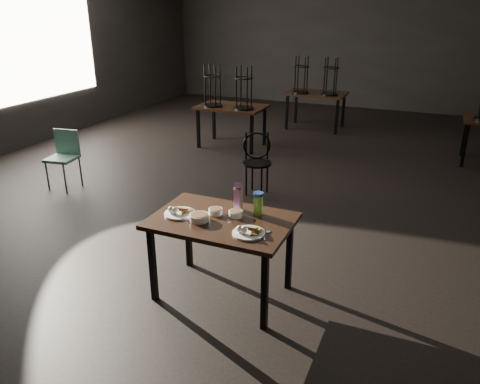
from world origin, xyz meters
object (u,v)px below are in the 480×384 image
at_px(main_table, 222,227).
at_px(bentwood_chair, 257,158).
at_px(school_chair, 64,153).
at_px(juice_carton, 238,197).
at_px(water_bottle, 258,203).

bearing_deg(main_table, bentwood_chair, 104.24).
relative_size(bentwood_chair, school_chair, 1.02).
bearing_deg(school_chair, juice_carton, -31.09).
distance_m(juice_carton, bentwood_chair, 2.33).
height_order(juice_carton, water_bottle, juice_carton).
bearing_deg(main_table, juice_carton, 76.45).
height_order(water_bottle, school_chair, water_bottle).
height_order(main_table, bentwood_chair, bentwood_chair).
bearing_deg(school_chair, bentwood_chair, 9.69).
height_order(water_bottle, bentwood_chair, water_bottle).
xyz_separation_m(water_bottle, school_chair, (-3.46, 1.35, -0.36)).
bearing_deg(bentwood_chair, water_bottle, -91.69).
bearing_deg(water_bottle, bentwood_chair, 111.41).
bearing_deg(juice_carton, main_table, -103.55).
bearing_deg(water_bottle, school_chair, 158.60).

